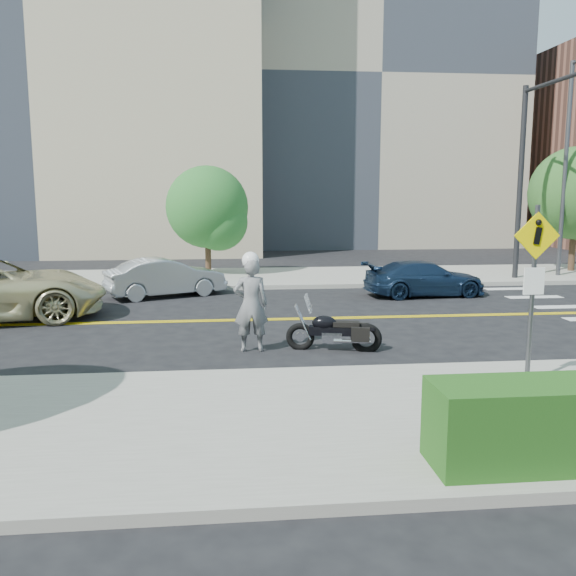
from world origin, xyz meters
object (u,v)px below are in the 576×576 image
(motorcyclist, at_px, (251,302))
(pedestrian_sign, at_px, (534,277))
(parked_car_silver, at_px, (166,277))
(parked_car_blue, at_px, (425,278))
(motorcycle, at_px, (334,323))

(motorcyclist, bearing_deg, pedestrian_sign, 146.01)
(parked_car_silver, height_order, parked_car_blue, parked_car_silver)
(pedestrian_sign, relative_size, parked_car_blue, 0.76)
(parked_car_blue, bearing_deg, pedestrian_sign, 167.29)
(pedestrian_sign, distance_m, parked_car_silver, 12.52)
(pedestrian_sign, height_order, parked_car_silver, pedestrian_sign)
(motorcyclist, height_order, parked_car_blue, motorcyclist)
(pedestrian_sign, xyz_separation_m, parked_car_silver, (-7.02, 10.28, -1.34))
(parked_car_blue, bearing_deg, motorcycle, 142.96)
(motorcyclist, xyz_separation_m, parked_car_blue, (5.91, 6.43, -0.49))
(motorcyclist, bearing_deg, parked_car_silver, -70.66)
(parked_car_silver, bearing_deg, parked_car_blue, -118.40)
(pedestrian_sign, bearing_deg, motorcycle, 132.83)
(pedestrian_sign, distance_m, motorcyclist, 5.59)
(motorcycle, bearing_deg, pedestrian_sign, -35.10)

